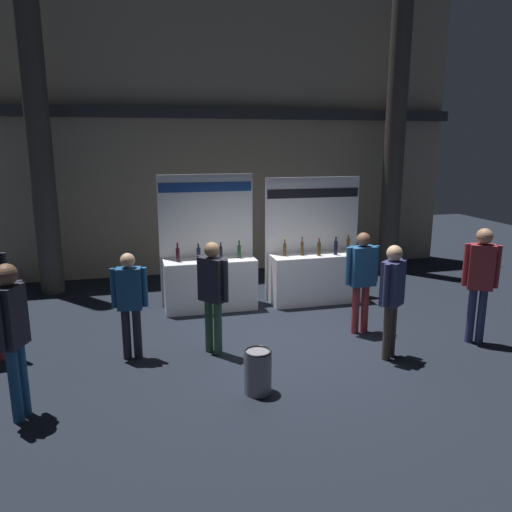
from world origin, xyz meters
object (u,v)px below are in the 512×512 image
trash_bin (258,371)px  visitor_6 (392,292)px  visitor_1 (12,329)px  visitor_7 (362,273)px  visitor_4 (480,275)px  visitor_0 (213,288)px  exhibitor_booth_0 (210,277)px  exhibitor_booth_1 (316,272)px  visitor_2 (130,298)px

trash_bin → visitor_6: visitor_6 is taller
visitor_1 → visitor_7: visitor_1 is taller
visitor_4 → visitor_6: 1.63m
visitor_0 → visitor_1: size_ratio=0.93×
visitor_0 → exhibitor_booth_0: bearing=132.5°
exhibitor_booth_1 → visitor_6: size_ratio=1.44×
visitor_7 → visitor_4: bearing=149.1°
exhibitor_booth_0 → exhibitor_booth_1: 2.13m
visitor_0 → exhibitor_booth_1: bearing=89.8°
visitor_1 → visitor_6: visitor_1 is taller
visitor_0 → visitor_2: visitor_0 is taller
trash_bin → visitor_6: size_ratio=0.34×
exhibitor_booth_0 → visitor_1: 4.33m
trash_bin → visitor_6: (2.13, 0.54, 0.72)m
visitor_2 → visitor_7: bearing=-171.5°
exhibitor_booth_1 → visitor_1: (-4.85, -3.26, 0.49)m
visitor_1 → trash_bin: bearing=108.8°
visitor_2 → visitor_7: (3.70, 0.12, 0.10)m
visitor_4 → visitor_6: (-1.61, -0.19, -0.10)m
exhibitor_booth_1 → visitor_1: size_ratio=1.33×
exhibitor_booth_0 → exhibitor_booth_1: (2.13, -0.07, -0.01)m
trash_bin → visitor_2: size_ratio=0.36×
visitor_2 → visitor_4: visitor_4 is taller
visitor_1 → visitor_4: bearing=116.2°
exhibitor_booth_0 → visitor_7: bearing=-39.7°
exhibitor_booth_0 → visitor_7: (2.23, -1.86, 0.42)m
exhibitor_booth_0 → visitor_6: exhibitor_booth_0 is taller
visitor_2 → visitor_0: bearing=-178.2°
exhibitor_booth_1 → visitor_6: 2.84m
visitor_1 → visitor_7: bearing=127.2°
visitor_1 → visitor_2: bearing=157.7°
exhibitor_booth_1 → visitor_4: bearing=-57.2°
visitor_7 → visitor_1: bearing=13.7°
visitor_0 → visitor_6: 2.61m
visitor_2 → visitor_6: visitor_6 is taller
visitor_2 → visitor_6: bearing=172.8°
exhibitor_booth_1 → visitor_4: exhibitor_booth_1 is taller
trash_bin → visitor_2: visitor_2 is taller
visitor_0 → visitor_6: bearing=32.0°
visitor_0 → visitor_2: 1.20m
exhibitor_booth_0 → visitor_2: bearing=-126.5°
exhibitor_booth_0 → visitor_6: (2.21, -2.88, 0.40)m
visitor_0 → visitor_1: (-2.45, -1.26, 0.07)m
exhibitor_booth_1 → visitor_6: bearing=-88.4°
exhibitor_booth_0 → trash_bin: bearing=-88.8°
exhibitor_booth_0 → exhibitor_booth_1: size_ratio=1.03×
exhibitor_booth_1 → trash_bin: (-2.06, -3.35, -0.31)m
exhibitor_booth_1 → visitor_7: exhibitor_booth_1 is taller
visitor_2 → visitor_4: size_ratio=0.86×
visitor_6 → visitor_7: visitor_7 is taller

